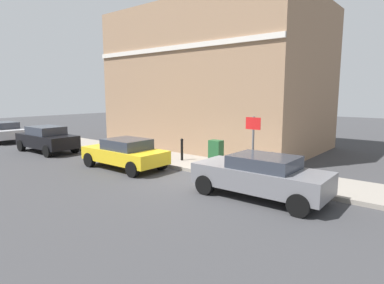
{
  "coord_description": "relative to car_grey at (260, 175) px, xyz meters",
  "views": [
    {
      "loc": [
        -9.34,
        -7.4,
        3.26
      ],
      "look_at": [
        1.22,
        1.21,
        1.2
      ],
      "focal_mm": 29.91,
      "sensor_mm": 36.0,
      "label": 1
    }
  ],
  "objects": [
    {
      "name": "ground",
      "position": [
        0.44,
        2.91,
        -0.73
      ],
      "size": [
        80.0,
        80.0,
        0.0
      ],
      "primitive_type": "plane",
      "color": "#38383A"
    },
    {
      "name": "sidewalk",
      "position": [
        2.4,
        8.91,
        -0.66
      ],
      "size": [
        2.48,
        30.0,
        0.15
      ],
      "primitive_type": "cube",
      "color": "gray",
      "rests_on": "ground"
    },
    {
      "name": "corner_building",
      "position": [
        7.62,
        6.93,
        3.32
      ],
      "size": [
        8.08,
        12.03,
        8.1
      ],
      "color": "#937256",
      "rests_on": "ground"
    },
    {
      "name": "car_grey",
      "position": [
        0.0,
        0.0,
        0.0
      ],
      "size": [
        1.84,
        4.22,
        1.37
      ],
      "rotation": [
        0.0,
        0.0,
        1.58
      ],
      "color": "slate",
      "rests_on": "ground"
    },
    {
      "name": "car_yellow",
      "position": [
        -0.09,
        6.5,
        -0.03
      ],
      "size": [
        1.85,
        4.02,
        1.32
      ],
      "rotation": [
        0.0,
        0.0,
        1.58
      ],
      "color": "gold",
      "rests_on": "ground"
    },
    {
      "name": "car_black",
      "position": [
        -0.28,
        13.08,
        0.03
      ],
      "size": [
        1.86,
        4.06,
        1.45
      ],
      "rotation": [
        0.0,
        0.0,
        1.59
      ],
      "color": "black",
      "rests_on": "ground"
    },
    {
      "name": "car_silver",
      "position": [
        -0.26,
        19.42,
        -0.02
      ],
      "size": [
        1.9,
        4.11,
        1.35
      ],
      "rotation": [
        0.0,
        0.0,
        1.57
      ],
      "color": "#B7B7BC",
      "rests_on": "ground"
    },
    {
      "name": "utility_cabinet",
      "position": [
        2.19,
        3.23,
        -0.05
      ],
      "size": [
        0.46,
        0.61,
        1.15
      ],
      "color": "#1E4C28",
      "rests_on": "sidewalk"
    },
    {
      "name": "bollard_near_cabinet",
      "position": [
        2.29,
        5.25,
        -0.03
      ],
      "size": [
        0.14,
        0.14,
        1.04
      ],
      "color": "black",
      "rests_on": "sidewalk"
    },
    {
      "name": "street_sign",
      "position": [
        1.43,
        1.07,
        0.93
      ],
      "size": [
        0.08,
        0.6,
        2.3
      ],
      "color": "#59595B",
      "rests_on": "sidewalk"
    }
  ]
}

